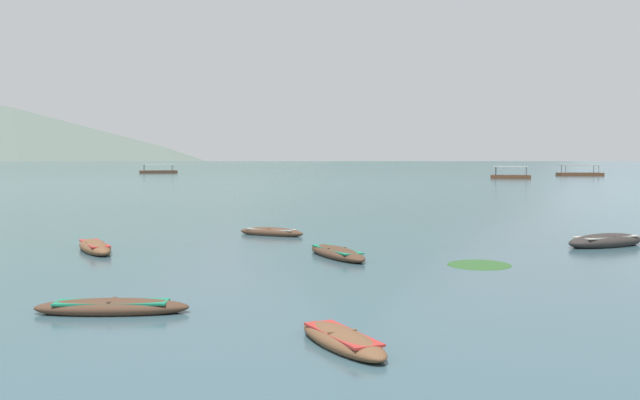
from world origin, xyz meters
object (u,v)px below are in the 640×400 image
(ferry_0, at_px, (511,176))
(ferry_1, at_px, (580,174))
(rowboat_5, at_px, (337,253))
(rowboat_6, at_px, (271,232))
(rowboat_8, at_px, (95,247))
(rowboat_7, at_px, (342,340))
(rowboat_2, at_px, (606,241))
(rowboat_3, at_px, (112,307))
(ferry_2, at_px, (158,172))

(ferry_0, xyz_separation_m, ferry_1, (21.94, 20.49, -0.00))
(rowboat_5, xyz_separation_m, ferry_0, (41.00, 103.93, 0.29))
(rowboat_6, distance_m, rowboat_8, 9.19)
(rowboat_5, height_order, rowboat_7, rowboat_5)
(rowboat_6, bearing_deg, ferry_0, 65.55)
(rowboat_2, bearing_deg, rowboat_8, -178.65)
(rowboat_2, bearing_deg, rowboat_7, -129.02)
(rowboat_5, relative_size, rowboat_6, 1.28)
(rowboat_8, bearing_deg, rowboat_3, -73.99)
(rowboat_3, height_order, ferry_0, ferry_0)
(rowboat_2, distance_m, rowboat_3, 22.18)
(rowboat_6, bearing_deg, rowboat_8, -141.43)
(rowboat_3, relative_size, ferry_2, 0.38)
(rowboat_5, height_order, ferry_2, ferry_2)
(rowboat_6, relative_size, rowboat_8, 0.82)
(rowboat_6, bearing_deg, rowboat_5, -71.85)
(rowboat_2, relative_size, ferry_1, 0.46)
(rowboat_6, distance_m, ferry_2, 152.96)
(rowboat_3, xyz_separation_m, ferry_0, (47.37, 113.65, 0.30))
(rowboat_2, xyz_separation_m, rowboat_3, (-18.33, -12.49, -0.07))
(rowboat_3, height_order, rowboat_8, rowboat_8)
(rowboat_8, distance_m, ferry_0, 113.66)
(rowboat_6, xyz_separation_m, ferry_2, (-30.39, 149.91, 0.29))
(rowboat_2, relative_size, rowboat_7, 1.32)
(ferry_1, distance_m, ferry_2, 101.62)
(rowboat_5, xyz_separation_m, rowboat_6, (-2.62, 7.99, 0.00))
(rowboat_6, bearing_deg, rowboat_3, -101.95)
(rowboat_6, relative_size, ferry_0, 0.46)
(rowboat_8, bearing_deg, rowboat_7, -60.18)
(ferry_0, bearing_deg, rowboat_8, -116.55)
(ferry_1, bearing_deg, rowboat_6, -119.38)
(rowboat_3, distance_m, rowboat_7, 6.41)
(rowboat_8, bearing_deg, ferry_0, 63.45)
(rowboat_5, relative_size, rowboat_8, 1.05)
(rowboat_3, distance_m, ferry_2, 169.72)
(rowboat_7, bearing_deg, rowboat_2, 50.98)
(ferry_0, bearing_deg, ferry_1, 43.05)
(rowboat_3, height_order, ferry_1, ferry_1)
(ferry_0, xyz_separation_m, ferry_2, (-74.01, 53.97, -0.00))
(rowboat_2, relative_size, rowboat_5, 0.98)
(rowboat_2, bearing_deg, rowboat_3, -145.73)
(rowboat_6, height_order, rowboat_7, rowboat_6)
(rowboat_2, relative_size, ferry_2, 0.44)
(rowboat_5, distance_m, ferry_1, 139.44)
(ferry_1, bearing_deg, rowboat_2, -112.73)
(rowboat_8, relative_size, ferry_2, 0.43)
(rowboat_5, bearing_deg, rowboat_3, -123.23)
(rowboat_8, height_order, ferry_2, ferry_2)
(rowboat_5, relative_size, ferry_2, 0.45)
(rowboat_3, distance_m, ferry_0, 123.13)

